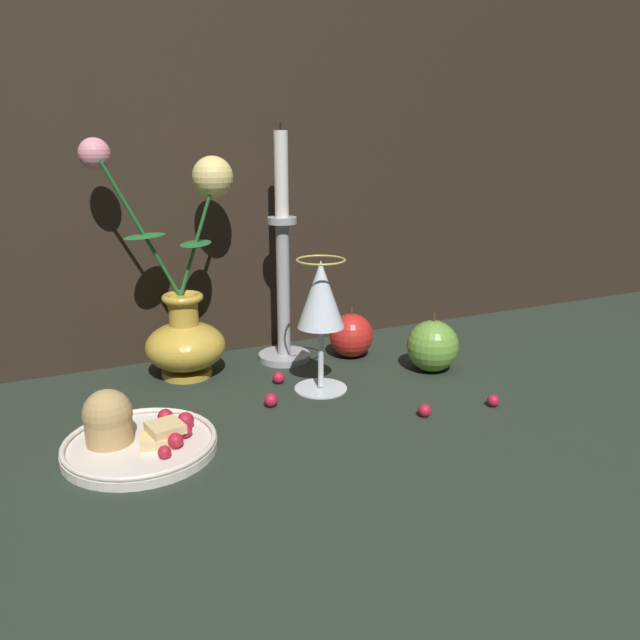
{
  "coord_description": "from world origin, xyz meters",
  "views": [
    {
      "loc": [
        -0.27,
        -0.72,
        0.34
      ],
      "look_at": [
        0.07,
        0.01,
        0.1
      ],
      "focal_mm": 35.0,
      "sensor_mm": 36.0,
      "label": 1
    }
  ],
  "objects_px": {
    "vase": "(185,311)",
    "plate_with_pastries": "(132,435)",
    "candlestick": "(283,279)",
    "apple_beside_vase": "(351,335)",
    "wine_glass": "(321,300)",
    "apple_near_glass": "(433,346)"
  },
  "relations": [
    {
      "from": "apple_beside_vase",
      "to": "apple_near_glass",
      "type": "height_order",
      "value": "apple_near_glass"
    },
    {
      "from": "vase",
      "to": "plate_with_pastries",
      "type": "distance_m",
      "value": 0.25
    },
    {
      "from": "vase",
      "to": "apple_beside_vase",
      "type": "height_order",
      "value": "vase"
    },
    {
      "from": "vase",
      "to": "plate_with_pastries",
      "type": "xyz_separation_m",
      "value": [
        -0.11,
        -0.21,
        -0.08
      ]
    },
    {
      "from": "vase",
      "to": "wine_glass",
      "type": "distance_m",
      "value": 0.21
    },
    {
      "from": "apple_near_glass",
      "to": "plate_with_pastries",
      "type": "bearing_deg",
      "value": -171.42
    },
    {
      "from": "candlestick",
      "to": "apple_near_glass",
      "type": "height_order",
      "value": "candlestick"
    },
    {
      "from": "candlestick",
      "to": "apple_beside_vase",
      "type": "bearing_deg",
      "value": -16.81
    },
    {
      "from": "candlestick",
      "to": "plate_with_pastries",
      "type": "bearing_deg",
      "value": -142.17
    },
    {
      "from": "candlestick",
      "to": "apple_near_glass",
      "type": "xyz_separation_m",
      "value": [
        0.18,
        -0.14,
        -0.09
      ]
    },
    {
      "from": "wine_glass",
      "to": "candlestick",
      "type": "relative_size",
      "value": 0.52
    },
    {
      "from": "plate_with_pastries",
      "to": "vase",
      "type": "bearing_deg",
      "value": 61.39
    },
    {
      "from": "vase",
      "to": "wine_glass",
      "type": "xyz_separation_m",
      "value": [
        0.15,
        -0.13,
        0.03
      ]
    },
    {
      "from": "candlestick",
      "to": "apple_beside_vase",
      "type": "distance_m",
      "value": 0.14
    },
    {
      "from": "candlestick",
      "to": "apple_near_glass",
      "type": "distance_m",
      "value": 0.25
    },
    {
      "from": "vase",
      "to": "candlestick",
      "type": "xyz_separation_m",
      "value": [
        0.15,
        0.0,
        0.03
      ]
    },
    {
      "from": "vase",
      "to": "candlestick",
      "type": "relative_size",
      "value": 0.95
    },
    {
      "from": "apple_near_glass",
      "to": "wine_glass",
      "type": "bearing_deg",
      "value": 178.63
    },
    {
      "from": "apple_beside_vase",
      "to": "wine_glass",
      "type": "bearing_deg",
      "value": -134.61
    },
    {
      "from": "apple_beside_vase",
      "to": "apple_near_glass",
      "type": "xyz_separation_m",
      "value": [
        0.08,
        -0.11,
        0.0
      ]
    },
    {
      "from": "plate_with_pastries",
      "to": "wine_glass",
      "type": "xyz_separation_m",
      "value": [
        0.27,
        0.07,
        0.11
      ]
    },
    {
      "from": "apple_near_glass",
      "to": "vase",
      "type": "bearing_deg",
      "value": 157.73
    }
  ]
}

